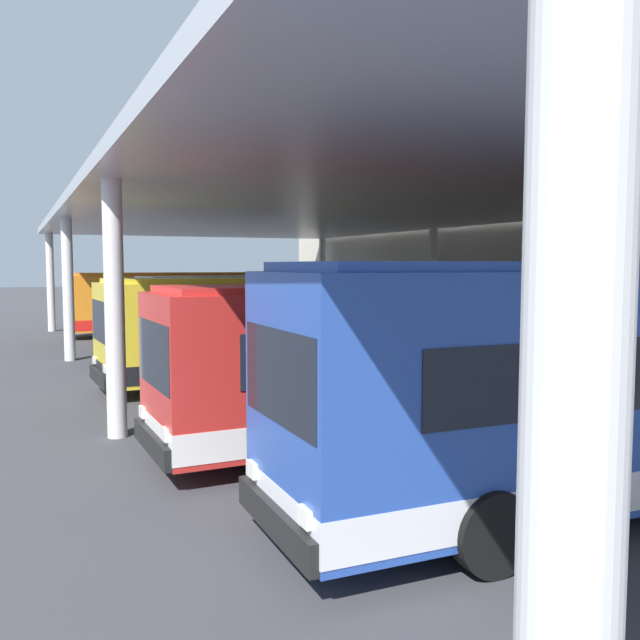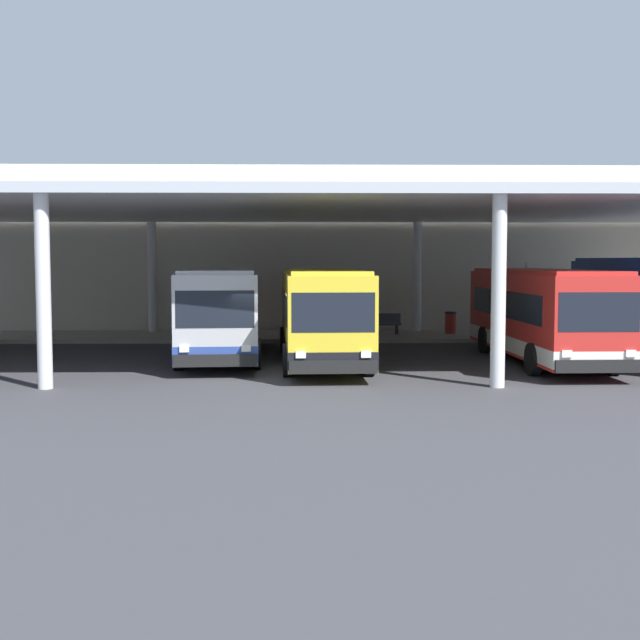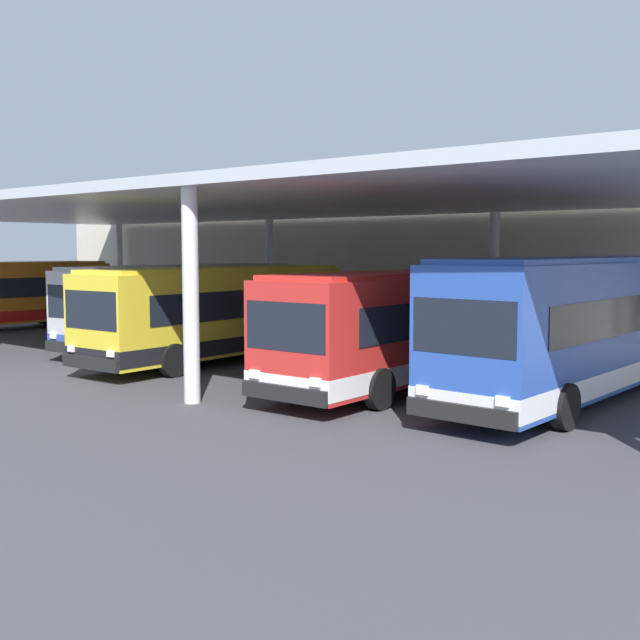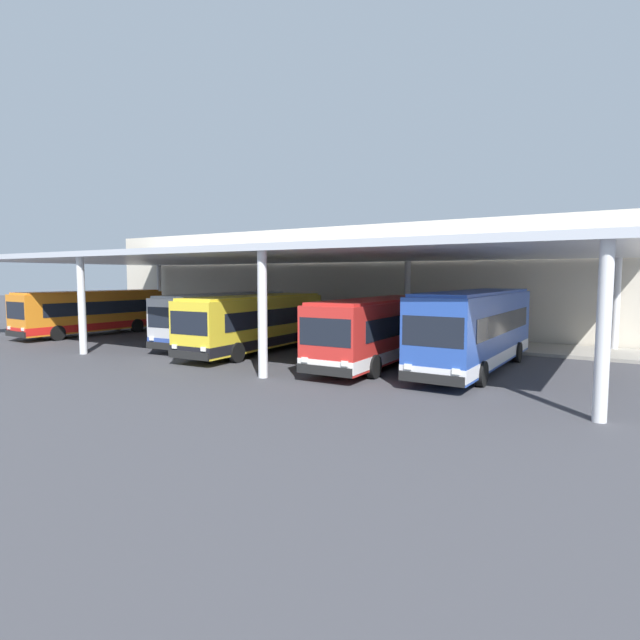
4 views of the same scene
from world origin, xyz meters
name	(u,v)px [view 2 (image 2 of 4)]	position (x,y,z in m)	size (l,w,h in m)	color
ground_plane	(276,375)	(0.00, 0.00, 0.00)	(200.00, 200.00, 0.00)	#3D3D42
platform_kerb	(284,336)	(0.00, 11.75, 0.09)	(42.00, 4.50, 0.18)	gray
station_building_facade	(286,250)	(0.00, 15.00, 3.98)	(48.00, 1.60, 7.96)	beige
canopy_shelter	(280,210)	(0.00, 5.50, 5.31)	(40.00, 17.00, 5.55)	silver
bus_second_bay	(219,312)	(-2.14, 4.44, 1.66)	(3.31, 10.69, 3.17)	#B7B7BC
bus_middle_bay	(322,314)	(1.46, 2.90, 1.66)	(3.01, 10.62, 3.17)	yellow
bus_far_bay	(541,314)	(8.92, 2.93, 1.66)	(2.88, 10.58, 3.17)	red
bench_waiting	(381,323)	(4.31, 11.82, 0.66)	(1.80, 0.45, 0.92)	#4C515B
trash_bin	(450,322)	(7.48, 12.06, 0.68)	(0.52, 0.52, 0.98)	maroon
banner_sign	(526,295)	(10.60, 10.94, 1.98)	(0.70, 0.12, 3.20)	#B2B2B7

